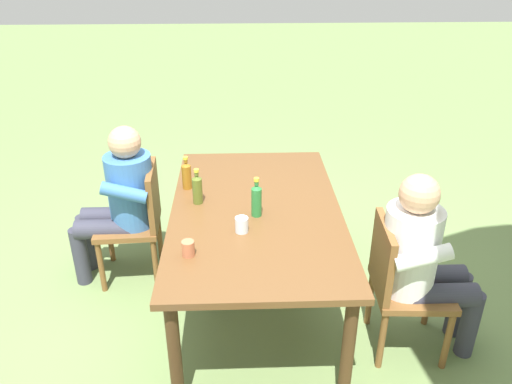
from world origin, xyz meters
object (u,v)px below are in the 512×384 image
at_px(person_in_white_shirt, 422,257).
at_px(cup_terracotta, 188,248).
at_px(bottle_green, 256,200).
at_px(person_in_plaid_shirt, 120,197).
at_px(dining_table, 256,220).
at_px(chair_near_left, 139,217).
at_px(bottle_olive, 197,189).
at_px(cup_glass, 242,225).
at_px(bottle_amber, 187,175).
at_px(chair_far_right, 399,281).

relative_size(person_in_white_shirt, cup_terracotta, 13.47).
xyz_separation_m(bottle_green, cup_terracotta, (0.42, -0.38, -0.07)).
height_order(person_in_white_shirt, person_in_plaid_shirt, same).
xyz_separation_m(dining_table, chair_near_left, (-0.41, -0.83, -0.20)).
bearing_deg(bottle_olive, cup_glass, 37.53).
bearing_deg(bottle_green, chair_near_left, -120.41).
bearing_deg(bottle_amber, person_in_white_shirt, 62.99).
height_order(chair_far_right, bottle_amber, bottle_amber).
distance_m(bottle_olive, bottle_amber, 0.23).
height_order(chair_far_right, cup_terracotta, chair_far_right).
bearing_deg(cup_terracotta, bottle_olive, 178.72).
height_order(bottle_green, cup_terracotta, bottle_green).
bearing_deg(dining_table, cup_glass, -19.36).
relative_size(chair_near_left, cup_terracotta, 9.94).
height_order(dining_table, bottle_olive, bottle_olive).
height_order(person_in_white_shirt, cup_terracotta, person_in_white_shirt).
relative_size(cup_glass, cup_terracotta, 1.04).
bearing_deg(dining_table, chair_far_right, 64.32).
relative_size(person_in_white_shirt, bottle_amber, 5.12).
bearing_deg(chair_near_left, dining_table, 63.84).
relative_size(person_in_plaid_shirt, bottle_amber, 5.12).
bearing_deg(bottle_green, chair_far_right, 68.91).
relative_size(bottle_green, cup_glass, 2.78).
bearing_deg(cup_terracotta, person_in_plaid_shirt, -148.14).
height_order(chair_near_left, cup_terracotta, chair_near_left).
xyz_separation_m(dining_table, cup_glass, (0.26, -0.09, 0.13)).
relative_size(dining_table, bottle_green, 7.09).
distance_m(person_in_white_shirt, cup_terracotta, 1.34).
height_order(bottle_olive, cup_terracotta, bottle_olive).
bearing_deg(cup_terracotta, dining_table, 142.31).
distance_m(dining_table, bottle_olive, 0.42).
bearing_deg(bottle_amber, bottle_olive, 22.07).
xyz_separation_m(chair_far_right, bottle_amber, (-0.71, -1.29, 0.38)).
bearing_deg(bottle_green, cup_terracotta, -42.38).
distance_m(bottle_amber, cup_terracotta, 0.81).
xyz_separation_m(bottle_green, bottle_amber, (-0.39, -0.45, -0.01)).
distance_m(person_in_white_shirt, cup_glass, 1.05).
relative_size(bottle_amber, cup_terracotta, 2.63).
relative_size(chair_far_right, bottle_amber, 3.78).
relative_size(chair_near_left, cup_glass, 9.55).
height_order(chair_far_right, bottle_green, bottle_green).
relative_size(chair_far_right, bottle_olive, 3.68).
distance_m(dining_table, bottle_amber, 0.58).
xyz_separation_m(dining_table, bottle_amber, (-0.31, -0.45, 0.18)).
bearing_deg(cup_glass, bottle_green, 154.01).
height_order(chair_near_left, bottle_olive, bottle_olive).
bearing_deg(person_in_plaid_shirt, cup_glass, 51.79).
bearing_deg(dining_table, bottle_amber, -124.05).
bearing_deg(person_in_plaid_shirt, chair_far_right, 65.60).
bearing_deg(dining_table, cup_terracotta, -37.69).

